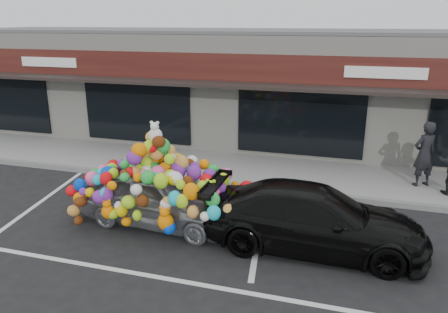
% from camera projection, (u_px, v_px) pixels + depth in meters
% --- Properties ---
extents(ground, '(90.00, 90.00, 0.00)m').
position_uv_depth(ground, '(147.00, 218.00, 10.78)').
color(ground, black).
rests_on(ground, ground).
extents(shop_building, '(24.00, 7.20, 4.31)m').
position_uv_depth(shop_building, '(236.00, 84.00, 17.84)').
color(shop_building, beige).
rests_on(shop_building, ground).
extents(sidewalk, '(26.00, 3.00, 0.15)m').
position_uv_depth(sidewalk, '(201.00, 166.00, 14.41)').
color(sidewalk, gray).
rests_on(sidewalk, ground).
extents(kerb, '(26.00, 0.18, 0.16)m').
position_uv_depth(kerb, '(184.00, 181.00, 13.04)').
color(kerb, slate).
rests_on(kerb, ground).
extents(parking_stripe_left, '(0.73, 4.37, 0.01)m').
position_uv_depth(parking_stripe_left, '(43.00, 200.00, 11.83)').
color(parking_stripe_left, silver).
rests_on(parking_stripe_left, ground).
extents(parking_stripe_mid, '(0.73, 4.37, 0.01)m').
position_uv_depth(parking_stripe_mid, '(259.00, 229.00, 10.20)').
color(parking_stripe_mid, silver).
rests_on(parking_stripe_mid, ground).
extents(lane_line, '(14.00, 0.12, 0.01)m').
position_uv_depth(lane_line, '(189.00, 283.00, 8.13)').
color(lane_line, silver).
rests_on(lane_line, ground).
extents(toy_car, '(2.84, 4.29, 2.42)m').
position_uv_depth(toy_car, '(159.00, 191.00, 10.29)').
color(toy_car, gray).
rests_on(toy_car, ground).
extents(black_sedan, '(1.90, 4.67, 1.35)m').
position_uv_depth(black_sedan, '(314.00, 218.00, 9.21)').
color(black_sedan, black).
rests_on(black_sedan, ground).
extents(pedestrian_a, '(0.82, 0.74, 1.87)m').
position_uv_depth(pedestrian_a, '(424.00, 154.00, 12.22)').
color(pedestrian_a, black).
rests_on(pedestrian_a, sidewalk).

